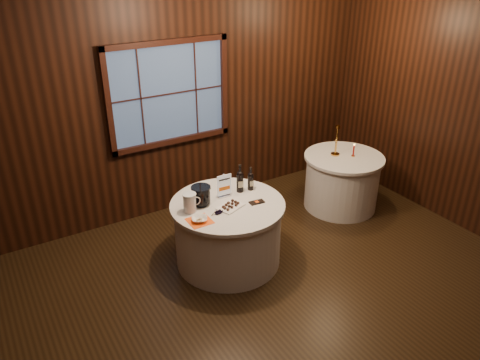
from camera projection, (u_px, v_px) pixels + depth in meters
ground at (277, 310)px, 4.75m from camera, size 6.00×6.00×0.00m
back_wall at (169, 101)px, 5.96m from camera, size 6.00×0.10×3.00m
main_table at (228, 232)px, 5.34m from camera, size 1.28×1.28×0.77m
side_table at (342, 181)px, 6.50m from camera, size 1.08×1.08×0.77m
sign_stand at (224, 189)px, 5.27m from camera, size 0.18×0.09×0.28m
port_bottle_left at (240, 180)px, 5.35m from camera, size 0.08×0.09×0.34m
port_bottle_right at (251, 180)px, 5.41m from camera, size 0.07×0.07×0.28m
ice_bucket at (201, 195)px, 5.09m from camera, size 0.22×0.22×0.22m
chocolate_plate at (231, 206)px, 5.08m from camera, size 0.34×0.28×0.04m
chocolate_box at (257, 202)px, 5.18m from camera, size 0.17×0.10×0.01m
grape_bunch at (219, 212)px, 4.96m from camera, size 0.15×0.06×0.04m
glass_pitcher at (190, 202)px, 4.96m from camera, size 0.20×0.15×0.21m
orange_napkin at (200, 221)px, 4.83m from camera, size 0.24×0.24×0.00m
cracker_bowl at (199, 219)px, 4.82m from camera, size 0.21×0.21×0.04m
brass_candlestick at (336, 145)px, 6.30m from camera, size 0.12×0.12×0.42m
red_candle at (354, 151)px, 6.29m from camera, size 0.05×0.05×0.18m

